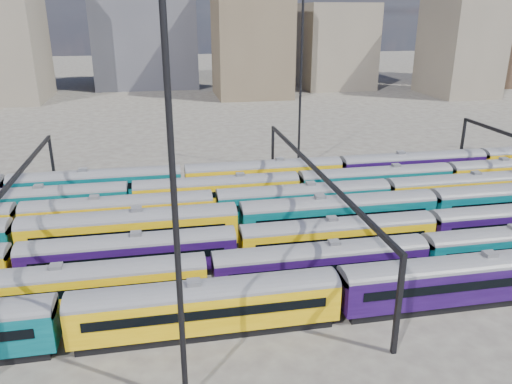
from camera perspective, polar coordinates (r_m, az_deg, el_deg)
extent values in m
plane|color=#433D39|center=(53.20, -3.96, -6.01)|extent=(500.00, 500.00, 0.00)
cube|color=black|center=(39.87, -5.57, -15.20)|extent=(19.24, 2.50, 0.71)
cube|color=#CB9908|center=(38.85, -5.66, -13.00)|extent=(20.25, 2.94, 2.94)
cylinder|color=#4C4C51|center=(38.07, -5.73, -11.15)|extent=(20.25, 2.94, 2.94)
cube|color=black|center=(37.41, -5.45, -13.78)|extent=(17.82, 0.06, 0.76)
cube|color=black|center=(39.92, -5.89, -11.43)|extent=(17.82, 0.06, 0.76)
cube|color=slate|center=(37.67, -5.77, -10.13)|extent=(1.01, 0.91, 0.35)
cube|color=black|center=(46.11, 21.75, -11.40)|extent=(19.24, 2.50, 0.71)
cube|color=#190737|center=(45.23, 22.05, -9.42)|extent=(20.25, 2.94, 2.94)
cylinder|color=#4C4C51|center=(44.57, 22.29, -7.76)|extent=(20.25, 2.94, 2.94)
cube|color=black|center=(44.01, 23.13, -9.90)|extent=(17.82, 0.06, 0.76)
cube|color=black|center=(46.15, 21.13, -8.18)|extent=(17.82, 0.06, 0.76)
cube|color=slate|center=(44.23, 22.42, -6.86)|extent=(1.01, 0.91, 0.35)
cube|color=black|center=(44.50, -18.33, -12.18)|extent=(18.19, 2.36, 0.67)
cube|color=#CB9908|center=(43.63, -18.57, -10.25)|extent=(19.15, 2.78, 2.78)
cylinder|color=#4C4C51|center=(42.98, -18.78, -8.65)|extent=(19.15, 2.78, 2.78)
cube|color=black|center=(42.26, -18.85, -10.81)|extent=(16.85, 0.06, 0.72)
cube|color=black|center=(44.69, -18.41, -8.99)|extent=(16.85, 0.06, 0.72)
cube|color=slate|center=(42.64, -18.89, -7.77)|extent=(0.96, 0.86, 0.34)
cube|color=black|center=(45.87, 7.28, -10.19)|extent=(18.19, 2.36, 0.67)
cube|color=#190737|center=(45.04, 7.37, -8.29)|extent=(19.15, 2.78, 2.78)
cylinder|color=#4C4C51|center=(44.40, 7.45, -6.72)|extent=(19.15, 2.78, 2.78)
cube|color=black|center=(43.71, 7.96, -8.76)|extent=(16.85, 0.06, 0.72)
cube|color=black|center=(46.06, 6.85, -7.12)|extent=(16.85, 0.06, 0.72)
cube|color=slate|center=(44.07, 7.49, -5.86)|extent=(0.96, 0.86, 0.34)
cube|color=black|center=(55.01, 26.95, -4.63)|extent=(16.85, 0.06, 0.72)
cube|color=black|center=(48.46, -14.02, -8.91)|extent=(18.46, 2.39, 0.68)
cube|color=#190737|center=(47.66, -14.19, -7.07)|extent=(19.43, 2.82, 2.82)
cylinder|color=#4C4C51|center=(47.05, -14.34, -5.54)|extent=(19.43, 2.82, 2.82)
cube|color=black|center=(46.23, -14.31, -7.49)|extent=(17.10, 0.06, 0.73)
cube|color=black|center=(48.79, -14.15, -5.96)|extent=(17.10, 0.06, 0.73)
cube|color=slate|center=(46.74, -14.41, -4.70)|extent=(0.97, 0.87, 0.34)
cube|color=black|center=(51.02, 9.18, -7.00)|extent=(18.46, 2.39, 0.68)
cube|color=#CB9908|center=(50.26, 9.29, -5.22)|extent=(19.43, 2.82, 2.82)
cylinder|color=#4C4C51|center=(49.68, 9.38, -3.75)|extent=(19.43, 2.82, 2.82)
cube|color=black|center=(48.91, 9.87, -5.56)|extent=(17.10, 0.06, 0.73)
cube|color=black|center=(51.34, 8.77, -4.22)|extent=(17.10, 0.06, 0.73)
cube|color=slate|center=(49.39, 9.43, -2.95)|extent=(0.97, 0.87, 0.34)
cube|color=black|center=(60.77, 26.91, -2.35)|extent=(17.10, 0.06, 0.73)
cube|color=black|center=(52.89, -13.92, -6.30)|extent=(20.31, 2.63, 0.75)
cube|color=#CB9908|center=(52.09, -14.09, -4.40)|extent=(21.37, 3.10, 3.10)
cylinder|color=#4C4C51|center=(51.49, -14.23, -2.83)|extent=(21.37, 3.10, 3.10)
cube|color=black|center=(50.51, -14.20, -4.74)|extent=(18.81, 0.06, 0.80)
cube|color=black|center=(53.38, -14.05, -3.35)|extent=(18.81, 0.06, 0.80)
cube|color=slate|center=(51.18, -14.31, -1.98)|extent=(1.07, 0.96, 0.37)
cube|color=black|center=(55.82, 9.24, -4.51)|extent=(20.31, 2.63, 0.75)
cube|color=#05434B|center=(55.06, 9.35, -2.69)|extent=(21.37, 3.10, 3.10)
cylinder|color=#4C4C51|center=(54.48, 9.44, -1.19)|extent=(21.37, 3.10, 3.10)
cube|color=black|center=(53.56, 9.94, -2.95)|extent=(18.81, 0.06, 0.80)
cube|color=black|center=(56.28, 8.84, -1.74)|extent=(18.81, 0.06, 0.80)
cube|color=slate|center=(54.20, 9.49, -0.37)|extent=(1.07, 0.96, 0.37)
cube|color=black|center=(66.71, 26.94, -0.25)|extent=(18.81, 0.06, 0.80)
cube|color=black|center=(57.55, -15.13, -4.22)|extent=(19.29, 2.50, 0.71)
cube|color=#CB9908|center=(56.84, -15.29, -2.54)|extent=(20.31, 2.94, 2.94)
cylinder|color=#4C4C51|center=(56.32, -15.43, -1.15)|extent=(20.31, 2.94, 2.94)
cube|color=black|center=(55.34, -15.42, -2.78)|extent=(17.87, 0.06, 0.76)
cube|color=black|center=(58.10, -15.23, -1.66)|extent=(17.87, 0.06, 0.76)
cube|color=slate|center=(56.05, -15.50, -0.41)|extent=(1.02, 0.91, 0.36)
cube|color=black|center=(59.43, 5.37, -2.79)|extent=(19.29, 2.50, 0.71)
cube|color=#05434B|center=(58.75, 5.43, -1.14)|extent=(20.31, 2.94, 2.94)
cylinder|color=#4C4C51|center=(58.24, 5.47, 0.21)|extent=(20.31, 2.94, 2.94)
cube|color=black|center=(57.29, 5.85, -1.34)|extent=(17.87, 0.06, 0.76)
cube|color=black|center=(59.97, 5.05, -0.33)|extent=(17.87, 0.06, 0.76)
cube|color=slate|center=(57.98, 5.50, 0.94)|extent=(1.02, 0.91, 0.36)
cube|color=black|center=(68.03, 22.56, -1.30)|extent=(19.29, 2.50, 0.71)
cube|color=#CB9908|center=(67.43, 22.76, 0.15)|extent=(20.31, 2.94, 2.94)
cylinder|color=#4C4C51|center=(66.99, 22.93, 1.33)|extent=(20.31, 2.94, 2.94)
cube|color=black|center=(66.16, 23.49, 0.00)|extent=(17.87, 0.06, 0.76)
cube|color=black|center=(68.49, 22.14, 0.84)|extent=(17.87, 0.06, 0.76)
cube|color=slate|center=(66.76, 23.02, 1.97)|extent=(1.02, 0.91, 0.36)
cube|color=black|center=(63.62, -23.32, -2.85)|extent=(19.12, 2.48, 0.70)
cube|color=#05434B|center=(62.99, -23.54, -1.33)|extent=(20.13, 2.92, 2.92)
cylinder|color=#4C4C51|center=(62.52, -23.72, -0.09)|extent=(20.13, 2.92, 2.92)
cube|color=black|center=(61.53, -23.86, -1.52)|extent=(17.71, 0.06, 0.75)
cube|color=black|center=(64.23, -23.33, -0.57)|extent=(17.71, 0.06, 0.75)
cube|color=slate|center=(62.28, -23.82, 0.59)|extent=(1.01, 0.91, 0.35)
cube|color=black|center=(62.24, -4.42, -1.69)|extent=(19.12, 2.48, 0.70)
cube|color=#CB9908|center=(61.59, -4.47, -0.12)|extent=(20.13, 2.92, 2.92)
cylinder|color=#4C4C51|center=(61.11, -4.50, 1.16)|extent=(20.13, 2.92, 2.92)
cube|color=black|center=(60.09, -4.31, -0.28)|extent=(17.71, 0.06, 0.75)
cube|color=black|center=(62.86, -4.63, 0.63)|extent=(17.71, 0.06, 0.75)
cube|color=slate|center=(60.86, -4.52, 1.86)|extent=(1.01, 0.91, 0.35)
cube|color=black|center=(67.51, 13.33, -0.43)|extent=(19.12, 2.48, 0.70)
cube|color=#05434B|center=(66.92, 13.45, 1.03)|extent=(20.13, 2.92, 2.92)
cylinder|color=#4C4C51|center=(66.47, 13.55, 2.22)|extent=(20.13, 2.92, 2.92)
cube|color=black|center=(65.54, 13.99, 0.90)|extent=(17.71, 0.06, 0.75)
cube|color=black|center=(68.09, 12.98, 1.71)|extent=(17.71, 0.06, 0.75)
cube|color=slate|center=(66.25, 13.60, 2.86)|extent=(1.01, 0.91, 0.35)
cube|color=black|center=(78.61, 26.99, 2.45)|extent=(17.71, 0.06, 0.75)
cube|color=black|center=(67.14, -17.49, -0.93)|extent=(19.97, 2.59, 0.74)
cube|color=#05434B|center=(66.52, -17.66, 0.59)|extent=(21.03, 3.05, 3.05)
cylinder|color=#4C4C51|center=(66.06, -17.80, 1.84)|extent=(21.03, 3.05, 3.05)
cube|color=black|center=(64.96, -17.83, 0.46)|extent=(18.50, 0.06, 0.79)
cube|color=black|center=(67.86, -17.56, 1.31)|extent=(18.50, 0.06, 0.79)
cube|color=slate|center=(65.82, -17.87, 2.51)|extent=(1.05, 0.95, 0.37)
cube|color=black|center=(67.87, 0.89, 0.26)|extent=(19.97, 2.59, 0.74)
cube|color=#CB9908|center=(67.25, 0.90, 1.77)|extent=(21.03, 3.05, 3.05)
cylinder|color=#4C4C51|center=(66.79, 0.91, 3.02)|extent=(21.03, 3.05, 3.05)
cube|color=black|center=(65.70, 1.18, 1.66)|extent=(18.50, 0.06, 0.79)
cube|color=black|center=(68.58, 0.64, 2.46)|extent=(18.50, 0.06, 0.79)
cube|color=slate|center=(66.56, 0.91, 3.68)|extent=(1.05, 0.95, 0.37)
cube|color=black|center=(75.09, 17.28, 1.29)|extent=(19.97, 2.59, 0.74)
cube|color=#190737|center=(74.54, 17.42, 2.67)|extent=(21.03, 3.05, 3.05)
cylinder|color=#4C4C51|center=(74.12, 17.55, 3.79)|extent=(21.03, 3.05, 3.05)
cube|color=black|center=(73.14, 18.01, 2.58)|extent=(18.50, 0.06, 0.79)
cube|color=black|center=(75.74, 16.92, 3.28)|extent=(18.50, 0.06, 0.79)
cube|color=slate|center=(73.91, 17.61, 4.40)|extent=(1.05, 0.95, 0.37)
cube|color=black|center=(71.73, -22.20, 2.89)|extent=(0.35, 0.35, 8.00)
cube|color=black|center=(52.08, -26.58, 0.52)|extent=(0.30, 40.00, 0.45)
cube|color=black|center=(36.96, 15.96, -12.30)|extent=(0.35, 0.35, 8.00)
cube|color=black|center=(71.90, 1.92, 4.42)|extent=(0.35, 0.35, 8.00)
cube|color=black|center=(52.31, 6.78, 2.64)|extent=(0.30, 40.00, 0.45)
cube|color=black|center=(83.62, 22.49, 5.13)|extent=(0.35, 0.35, 8.00)
cylinder|color=black|center=(27.72, -9.20, -3.14)|extent=(0.36, 0.36, 25.00)
cylinder|color=black|center=(75.16, 5.11, 11.66)|extent=(0.36, 0.36, 25.00)
cube|color=#38383F|center=(170.68, -12.59, 17.56)|extent=(31.45, 23.82, 34.83)
cube|color=brown|center=(147.14, -0.54, 17.52)|extent=(20.53, 21.40, 33.97)
cube|color=#665B4C|center=(165.91, 9.05, 16.13)|extent=(21.40, 20.66, 25.64)
cube|color=#665B4C|center=(159.95, 22.43, 15.97)|extent=(16.30, 22.06, 32.15)
cube|color=#332319|center=(193.05, 26.84, 18.22)|extent=(20.77, 27.95, 48.23)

